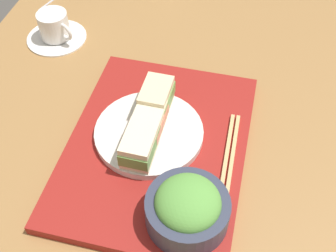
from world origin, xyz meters
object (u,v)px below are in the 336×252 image
Objects in this scene: salad_bowl at (188,208)px; coffee_cup at (55,29)px; sandwich_plate at (149,133)px; sandwich_middle at (148,122)px; chopsticks_pair at (229,158)px; sandwich_near at (140,145)px; sandwich_far at (156,98)px.

salad_bowl is 0.95× the size of coffee_cup.
sandwich_plate is 3.10cm from sandwich_middle.
sandwich_middle is 0.64× the size of salad_bowl.
chopsticks_pair is at bearing -97.13° from sandwich_middle.
sandwich_middle reaches higher than chopsticks_pair.
sandwich_plate is 0.99× the size of chopsticks_pair.
salad_bowl is at bearing -132.94° from sandwich_near.
salad_bowl is at bearing -135.35° from coffee_cup.
sandwich_far is 23.90cm from salad_bowl.
chopsticks_pair is at bearing -116.30° from sandwich_far.
sandwich_far reaches higher than sandwich_near.
sandwich_far is 17.83cm from chopsticks_pair.
sandwich_far reaches higher than sandwich_middle.
sandwich_near is 0.41× the size of chopsticks_pair.
sandwich_near is at bearing -179.81° from sandwich_middle.
salad_bowl reaches higher than sandwich_far.
sandwich_far reaches higher than chopsticks_pair.
chopsticks_pair is at bearing -97.13° from sandwich_plate.
sandwich_far is 0.63× the size of salad_bowl.
sandwich_near reaches higher than sandwich_plate.
salad_bowl is (-15.63, -10.63, -0.20)cm from sandwich_middle.
coffee_cup is (27.51, 45.64, 0.45)cm from chopsticks_pair.
sandwich_far is at bearing 0.19° from sandwich_middle.
salad_bowl is 0.65× the size of chopsticks_pair.
sandwich_middle is 0.42× the size of chopsticks_pair.
sandwich_near is 16.44cm from chopsticks_pair.
sandwich_plate is 19.12cm from salad_bowl.
sandwich_middle is at bearing 82.87° from chopsticks_pair.
sandwich_far is at bearing 0.19° from sandwich_near.
sandwich_far is at bearing 0.19° from sandwich_plate.
chopsticks_pair is (-1.95, -15.57, -3.47)cm from sandwich_middle.
coffee_cup is at bearing 49.63° from sandwich_middle.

